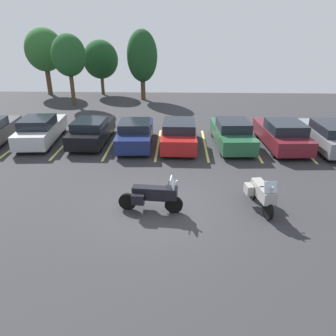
{
  "coord_description": "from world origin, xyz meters",
  "views": [
    {
      "loc": [
        0.65,
        -10.33,
        6.24
      ],
      "look_at": [
        0.27,
        1.3,
        1.09
      ],
      "focal_mm": 35.14,
      "sensor_mm": 36.0,
      "label": 1
    }
  ],
  "objects_px": {
    "car_red": "(179,134)",
    "car_grey": "(329,135)",
    "car_black": "(92,131)",
    "car_silver": "(41,130)",
    "motorcycle_touring": "(153,195)",
    "motorcycle_second": "(262,193)",
    "car_navy": "(135,133)",
    "car_green": "(232,133)",
    "car_maroon": "(282,134)"
  },
  "relations": [
    {
      "from": "car_red",
      "to": "car_grey",
      "type": "height_order",
      "value": "car_grey"
    },
    {
      "from": "car_black",
      "to": "car_silver",
      "type": "bearing_deg",
      "value": -178.78
    },
    {
      "from": "motorcycle_touring",
      "to": "car_red",
      "type": "xyz_separation_m",
      "value": [
        0.92,
        6.85,
        0.06
      ]
    },
    {
      "from": "motorcycle_touring",
      "to": "car_silver",
      "type": "relative_size",
      "value": 0.5
    },
    {
      "from": "car_silver",
      "to": "car_red",
      "type": "height_order",
      "value": "car_silver"
    },
    {
      "from": "car_red",
      "to": "car_grey",
      "type": "xyz_separation_m",
      "value": [
        8.01,
        -0.07,
        0.04
      ]
    },
    {
      "from": "car_silver",
      "to": "car_black",
      "type": "height_order",
      "value": "car_silver"
    },
    {
      "from": "motorcycle_second",
      "to": "car_navy",
      "type": "bearing_deg",
      "value": 128.85
    },
    {
      "from": "motorcycle_touring",
      "to": "car_green",
      "type": "xyz_separation_m",
      "value": [
        3.83,
        7.07,
        0.05
      ]
    },
    {
      "from": "car_navy",
      "to": "car_grey",
      "type": "xyz_separation_m",
      "value": [
        10.4,
        -0.16,
        0.05
      ]
    },
    {
      "from": "motorcycle_second",
      "to": "car_green",
      "type": "bearing_deg",
      "value": 90.57
    },
    {
      "from": "car_black",
      "to": "car_green",
      "type": "bearing_deg",
      "value": -2.13
    },
    {
      "from": "car_maroon",
      "to": "car_green",
      "type": "bearing_deg",
      "value": 178.15
    },
    {
      "from": "car_silver",
      "to": "car_green",
      "type": "distance_m",
      "value": 10.69
    },
    {
      "from": "car_maroon",
      "to": "car_grey",
      "type": "height_order",
      "value": "car_maroon"
    },
    {
      "from": "car_silver",
      "to": "car_green",
      "type": "bearing_deg",
      "value": -1.23
    },
    {
      "from": "car_navy",
      "to": "car_green",
      "type": "bearing_deg",
      "value": 1.47
    },
    {
      "from": "car_red",
      "to": "car_maroon",
      "type": "distance_m",
      "value": 5.59
    },
    {
      "from": "motorcycle_second",
      "to": "car_black",
      "type": "bearing_deg",
      "value": 138.07
    },
    {
      "from": "car_maroon",
      "to": "car_red",
      "type": "bearing_deg",
      "value": -178.63
    },
    {
      "from": "car_grey",
      "to": "car_maroon",
      "type": "bearing_deg",
      "value": 175.1
    },
    {
      "from": "motorcycle_touring",
      "to": "car_green",
      "type": "height_order",
      "value": "car_green"
    },
    {
      "from": "motorcycle_second",
      "to": "car_red",
      "type": "distance_m",
      "value": 7.22
    },
    {
      "from": "car_green",
      "to": "car_grey",
      "type": "height_order",
      "value": "car_grey"
    },
    {
      "from": "car_silver",
      "to": "car_grey",
      "type": "bearing_deg",
      "value": -1.9
    },
    {
      "from": "motorcycle_touring",
      "to": "car_navy",
      "type": "relative_size",
      "value": 0.53
    },
    {
      "from": "car_silver",
      "to": "car_green",
      "type": "xyz_separation_m",
      "value": [
        10.69,
        -0.23,
        -0.03
      ]
    },
    {
      "from": "motorcycle_touring",
      "to": "car_silver",
      "type": "bearing_deg",
      "value": 133.26
    },
    {
      "from": "motorcycle_second",
      "to": "car_navy",
      "type": "relative_size",
      "value": 0.48
    },
    {
      "from": "car_green",
      "to": "car_navy",
      "type": "bearing_deg",
      "value": -178.53
    },
    {
      "from": "car_red",
      "to": "car_maroon",
      "type": "xyz_separation_m",
      "value": [
        5.59,
        0.13,
        0.01
      ]
    },
    {
      "from": "car_green",
      "to": "car_grey",
      "type": "bearing_deg",
      "value": -3.3
    },
    {
      "from": "motorcycle_second",
      "to": "car_red",
      "type": "bearing_deg",
      "value": 114.36
    },
    {
      "from": "motorcycle_touring",
      "to": "car_silver",
      "type": "distance_m",
      "value": 10.02
    },
    {
      "from": "car_black",
      "to": "car_red",
      "type": "distance_m",
      "value": 4.94
    },
    {
      "from": "car_silver",
      "to": "car_red",
      "type": "distance_m",
      "value": 7.79
    },
    {
      "from": "motorcycle_touring",
      "to": "car_maroon",
      "type": "xyz_separation_m",
      "value": [
        6.51,
        6.98,
        0.07
      ]
    },
    {
      "from": "motorcycle_touring",
      "to": "car_maroon",
      "type": "distance_m",
      "value": 9.54
    },
    {
      "from": "car_black",
      "to": "car_maroon",
      "type": "xyz_separation_m",
      "value": [
        10.5,
        -0.38,
        0.04
      ]
    },
    {
      "from": "motorcycle_second",
      "to": "car_grey",
      "type": "xyz_separation_m",
      "value": [
        5.03,
        6.5,
        0.09
      ]
    },
    {
      "from": "motorcycle_touring",
      "to": "car_maroon",
      "type": "bearing_deg",
      "value": 47.0
    },
    {
      "from": "car_green",
      "to": "car_grey",
      "type": "xyz_separation_m",
      "value": [
        5.1,
        -0.29,
        0.04
      ]
    },
    {
      "from": "car_green",
      "to": "car_maroon",
      "type": "distance_m",
      "value": 2.68
    },
    {
      "from": "car_silver",
      "to": "car_maroon",
      "type": "relative_size",
      "value": 0.98
    },
    {
      "from": "motorcycle_touring",
      "to": "car_red",
      "type": "distance_m",
      "value": 6.91
    },
    {
      "from": "car_navy",
      "to": "car_green",
      "type": "height_order",
      "value": "car_green"
    },
    {
      "from": "motorcycle_touring",
      "to": "car_black",
      "type": "xyz_separation_m",
      "value": [
        -4.0,
        7.36,
        0.03
      ]
    },
    {
      "from": "motorcycle_touring",
      "to": "car_green",
      "type": "bearing_deg",
      "value": 61.57
    },
    {
      "from": "car_black",
      "to": "car_red",
      "type": "bearing_deg",
      "value": -5.94
    },
    {
      "from": "motorcycle_touring",
      "to": "car_black",
      "type": "relative_size",
      "value": 0.53
    }
  ]
}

